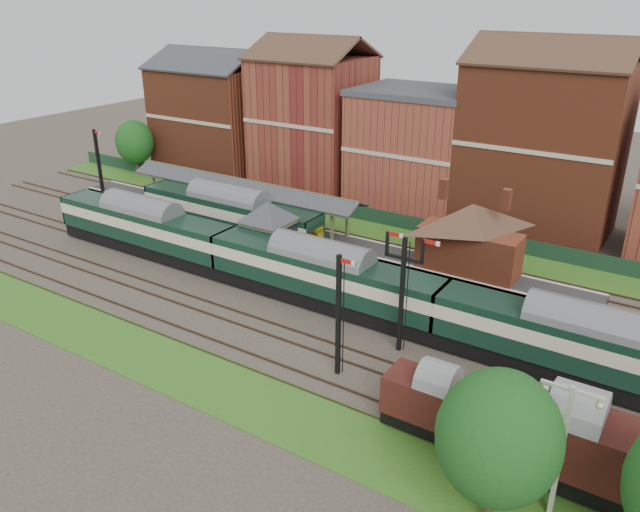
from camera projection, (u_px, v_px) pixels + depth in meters
The scene contains 20 objects.
ground at pixel (275, 291), 49.17m from camera, with size 160.00×160.00×0.00m, color #473D33.
grass_back at pixel (372, 230), 61.51m from camera, with size 90.00×4.50×0.06m, color #2D6619.
grass_front at pixel (164, 362), 39.90m from camera, with size 90.00×5.00×0.06m, color #2D6619.
fence at pixel (382, 217), 62.76m from camera, with size 90.00×0.12×1.50m, color #193823.
platform at pixel (294, 235), 58.98m from camera, with size 55.00×3.40×1.00m, color #2D2D2D.
signal_box at pixel (269, 234), 51.90m from camera, with size 5.40×5.40×6.00m.
brick_hut at pixel (351, 278), 48.72m from camera, with size 3.20×2.64×2.94m.
station_building at pixel (470, 237), 49.16m from camera, with size 8.10×8.10×5.90m.
canopy at pixel (243, 184), 60.34m from camera, with size 26.00×3.89×4.08m.
semaphore_bracket at pixel (403, 287), 39.42m from camera, with size 3.60×0.25×8.18m.
semaphore_platform_end at pixel (99, 164), 68.59m from camera, with size 1.23×0.25×8.00m.
semaphore_siding at pixel (339, 314), 37.14m from camera, with size 1.23×0.25×8.00m.
yard_lamp at pixel (562, 445), 26.78m from camera, with size 2.60×0.22×7.00m.
town_backdrop at pixel (413, 142), 65.77m from camera, with size 69.00×10.00×16.00m.
dmu_train at pixel (321, 275), 46.02m from camera, with size 56.44×2.97×4.34m.
platform_railcar at pixel (230, 214), 58.15m from camera, with size 19.24×3.03×4.43m.
goods_van_a at pixel (436, 403), 32.88m from camera, with size 5.47×2.37×3.32m.
goods_van_b at pixel (571, 443), 29.33m from camera, with size 6.87×2.98×4.17m.
tree_far at pixel (498, 438), 26.14m from camera, with size 5.32×5.32×7.77m.
tree_back at pixel (135, 142), 78.26m from camera, with size 4.74×4.74×6.92m.
Camera 1 is at (26.80, -35.11, 22.07)m, focal length 35.00 mm.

